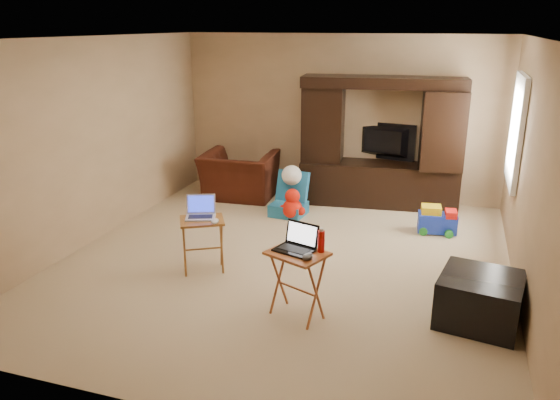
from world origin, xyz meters
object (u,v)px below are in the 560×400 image
(television, at_px, (382,142))
(recliner, at_px, (239,175))
(ottoman, at_px, (480,299))
(laptop_left, at_px, (200,208))
(laptop_right, at_px, (294,239))
(water_bottle, at_px, (321,241))
(child_rocker, at_px, (289,194))
(mouse_right, at_px, (308,256))
(tray_table_left, at_px, (203,245))
(mouse_left, at_px, (215,221))
(plush_toy, at_px, (292,204))
(push_toy, at_px, (437,219))
(tray_table_right, at_px, (297,285))
(entertainment_center, at_px, (380,142))

(television, xyz_separation_m, recliner, (-2.13, -0.57, -0.56))
(recliner, height_order, ottoman, recliner)
(laptop_left, height_order, laptop_right, laptop_right)
(laptop_left, height_order, water_bottle, water_bottle)
(child_rocker, height_order, mouse_right, mouse_right)
(tray_table_left, height_order, mouse_left, mouse_left)
(plush_toy, xyz_separation_m, water_bottle, (1.02, -2.50, 0.53))
(ottoman, bearing_deg, mouse_left, 177.06)
(push_toy, relative_size, tray_table_right, 0.77)
(mouse_right, xyz_separation_m, water_bottle, (0.07, 0.20, 0.07))
(recliner, distance_m, mouse_right, 3.98)
(tray_table_right, bearing_deg, water_bottle, 44.12)
(television, xyz_separation_m, laptop_right, (-0.26, -3.83, -0.14))
(child_rocker, bearing_deg, mouse_left, -88.17)
(entertainment_center, relative_size, recliner, 2.12)
(laptop_left, bearing_deg, ottoman, -25.81)
(laptop_right, distance_m, water_bottle, 0.25)
(child_rocker, bearing_deg, laptop_right, -65.77)
(laptop_left, distance_m, mouse_right, 1.63)
(tray_table_right, distance_m, water_bottle, 0.48)
(ottoman, distance_m, laptop_left, 2.98)
(entertainment_center, height_order, recliner, entertainment_center)
(plush_toy, bearing_deg, tray_table_left, -102.97)
(recliner, height_order, laptop_right, laptop_right)
(push_toy, distance_m, tray_table_left, 3.14)
(recliner, distance_m, mouse_left, 2.85)
(laptop_left, distance_m, laptop_right, 1.42)
(child_rocker, bearing_deg, ottoman, -35.77)
(push_toy, relative_size, water_bottle, 2.49)
(recliner, bearing_deg, laptop_right, 116.16)
(plush_toy, xyz_separation_m, laptop_left, (-0.48, -1.91, 0.51))
(laptop_left, relative_size, laptop_right, 0.93)
(entertainment_center, relative_size, tray_table_right, 3.58)
(television, relative_size, child_rocker, 1.56)
(recliner, xyz_separation_m, mouse_right, (2.04, -3.40, 0.32))
(child_rocker, height_order, mouse_left, mouse_left)
(ottoman, height_order, mouse_right, mouse_right)
(entertainment_center, distance_m, mouse_left, 3.34)
(recliner, relative_size, mouse_left, 8.92)
(television, distance_m, plush_toy, 1.79)
(plush_toy, xyz_separation_m, ottoman, (2.45, -2.15, 0.01))
(television, relative_size, laptop_right, 2.84)
(push_toy, xyz_separation_m, laptop_right, (-1.19, -2.62, 0.59))
(ottoman, xyz_separation_m, tray_table_right, (-1.63, -0.43, 0.10))
(ottoman, bearing_deg, laptop_right, -166.25)
(entertainment_center, xyz_separation_m, ottoman, (1.41, -3.19, -0.73))
(water_bottle, bearing_deg, plush_toy, 112.29)
(television, distance_m, laptop_right, 3.84)
(laptop_right, bearing_deg, plush_toy, 123.92)
(tray_table_left, bearing_deg, laptop_right, -55.76)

